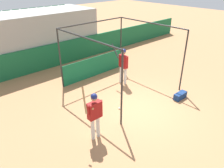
{
  "coord_description": "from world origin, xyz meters",
  "views": [
    {
      "loc": [
        -6.04,
        -4.93,
        5.1
      ],
      "look_at": [
        -0.61,
        0.96,
        1.02
      ],
      "focal_mm": 35.0,
      "sensor_mm": 36.0,
      "label": 1
    }
  ],
  "objects": [
    {
      "name": "baseball",
      "position": [
        -0.6,
        0.51,
        0.04
      ],
      "size": [
        0.07,
        0.07,
        0.07
      ],
      "color": "white",
      "rests_on": "ground"
    },
    {
      "name": "equipment_bag",
      "position": [
        2.05,
        -0.74,
        0.14
      ],
      "size": [
        0.7,
        0.28,
        0.28
      ],
      "color": "navy",
      "rests_on": "ground"
    },
    {
      "name": "player_batter",
      "position": [
        1.22,
        2.12,
        1.14
      ],
      "size": [
        0.55,
        0.99,
        1.99
      ],
      "rotation": [
        0.0,
        0.0,
        1.42
      ],
      "color": "silver",
      "rests_on": "ground"
    },
    {
      "name": "bleacher_section",
      "position": [
        0.0,
        8.21,
        1.54
      ],
      "size": [
        6.5,
        3.2,
        3.09
      ],
      "color": "#9E9E99",
      "rests_on": "ground"
    },
    {
      "name": "outfield_wall",
      "position": [
        0.0,
        6.55,
        0.7
      ],
      "size": [
        24.0,
        0.12,
        1.41
      ],
      "color": "#196038",
      "rests_on": "ground"
    },
    {
      "name": "ground_plane",
      "position": [
        0.0,
        0.0,
        0.0
      ],
      "size": [
        60.0,
        60.0,
        0.0
      ],
      "primitive_type": "plane",
      "color": "#A8754C"
    },
    {
      "name": "player_waiting",
      "position": [
        -2.45,
        -0.2,
        1.06
      ],
      "size": [
        0.8,
        0.5,
        2.01
      ],
      "rotation": [
        0.0,
        0.0,
        3.11
      ],
      "color": "silver",
      "rests_on": "ground"
    },
    {
      "name": "batting_cage",
      "position": [
        0.75,
        3.05,
        1.26
      ],
      "size": [
        4.1,
        4.17,
        2.94
      ],
      "color": "#282828",
      "rests_on": "ground"
    }
  ]
}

